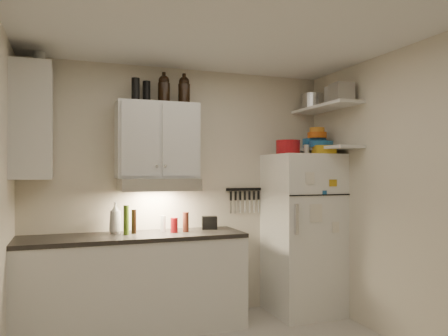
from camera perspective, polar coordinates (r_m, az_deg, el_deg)
name	(u,v)px	position (r m, az deg, el deg)	size (l,w,h in m)	color
ceiling	(234,23)	(3.37, 1.32, 18.46)	(3.20, 3.00, 0.02)	white
back_wall	(182,192)	(4.63, -5.51, -3.14)	(3.20, 0.02, 2.60)	beige
right_wall	(409,197)	(4.07, 22.99, -3.48)	(0.02, 3.00, 2.60)	beige
base_cabinet	(134,285)	(4.35, -11.72, -14.78)	(2.10, 0.60, 0.88)	silver
countertop	(134,237)	(4.26, -11.71, -8.78)	(2.10, 0.62, 0.04)	black
upper_cabinet	(157,141)	(4.40, -8.72, 3.56)	(0.80, 0.33, 0.75)	silver
side_cabinet	(32,122)	(4.20, -23.77, 5.49)	(0.33, 0.55, 1.00)	silver
range_hood	(158,184)	(4.33, -8.55, -2.13)	(0.76, 0.46, 0.12)	silver
fridge	(303,233)	(4.83, 10.25, -8.39)	(0.70, 0.68, 1.70)	white
shelf_hi	(326,108)	(4.82, 13.12, 7.70)	(0.30, 0.95, 0.03)	silver
shelf_lo	(326,149)	(4.78, 13.13, 2.47)	(0.30, 0.95, 0.03)	silver
knife_strip	(244,189)	(4.83, 2.64, -2.79)	(0.42, 0.02, 0.03)	black
dutch_oven	(288,147)	(4.66, 8.36, 2.70)	(0.25, 0.25, 0.15)	maroon
book_stack	(324,150)	(4.66, 12.89, 2.33)	(0.20, 0.26, 0.09)	#BF9317
spice_jar	(306,150)	(4.75, 10.71, 2.38)	(0.06, 0.06, 0.10)	silver
stock_pot	(313,102)	(5.09, 11.49, 8.45)	(0.25, 0.25, 0.18)	silver
tin_a	(336,96)	(4.79, 14.46, 9.09)	(0.19, 0.17, 0.19)	#AAAAAD
tin_b	(342,93)	(4.61, 15.11, 9.47)	(0.19, 0.19, 0.19)	#AAAAAD
bowl_teal	(314,143)	(4.93, 11.73, 3.16)	(0.26, 0.26, 0.10)	#1A5691
bowl_orange	(317,135)	(4.85, 12.06, 4.20)	(0.21, 0.21, 0.06)	#C15212
bowl_yellow	(317,130)	(4.86, 12.06, 4.87)	(0.16, 0.16, 0.05)	orange
plates	(321,144)	(4.73, 12.59, 3.06)	(0.25, 0.25, 0.06)	#1A5691
growler_a	(164,89)	(4.46, -7.86, 10.20)	(0.12, 0.12, 0.28)	black
growler_b	(184,90)	(4.49, -5.24, 10.12)	(0.12, 0.12, 0.28)	black
thermos_a	(147,92)	(4.51, -10.08, 9.70)	(0.08, 0.08, 0.22)	black
thermos_b	(136,90)	(4.40, -11.48, 9.98)	(0.08, 0.08, 0.23)	black
side_jar	(40,60)	(4.39, -22.95, 12.83)	(0.11, 0.11, 0.15)	silver
soap_bottle	(115,216)	(4.36, -14.01, -6.09)	(0.13, 0.13, 0.34)	silver
pepper_mill	(186,222)	(4.36, -5.02, -7.04)	(0.06, 0.06, 0.19)	#5C271B
oil_bottle	(126,220)	(4.23, -12.65, -6.65)	(0.05, 0.05, 0.28)	#47691A
vinegar_bottle	(134,222)	(4.31, -11.69, -6.86)	(0.05, 0.05, 0.23)	black
clear_bottle	(163,224)	(4.41, -7.97, -7.21)	(0.05, 0.05, 0.16)	silver
red_jar	(174,225)	(4.33, -6.53, -7.42)	(0.07, 0.07, 0.14)	maroon
caddy	(209,223)	(4.55, -1.92, -7.16)	(0.15, 0.11, 0.13)	black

